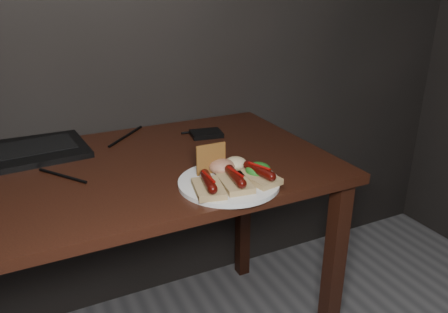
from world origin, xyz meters
TOP-DOWN VIEW (x-y plane):
  - desk at (0.00, 1.38)m, footprint 1.40×0.70m
  - laptop at (-0.20, 1.68)m, footprint 0.44×0.40m
  - hard_drive at (0.42, 1.53)m, footprint 0.12×0.10m
  - desk_cables at (-0.01, 1.52)m, footprint 0.92×0.41m
  - plate at (0.31, 1.14)m, footprint 0.28×0.28m
  - bread_sausage_left at (0.24, 1.11)m, footprint 0.09×0.13m
  - bread_sausage_center at (0.31, 1.11)m, footprint 0.08×0.12m
  - bread_sausage_right at (0.38, 1.11)m, footprint 0.09×0.13m
  - crispbread at (0.29, 1.21)m, footprint 0.08×0.01m
  - salad_greens at (0.39, 1.13)m, footprint 0.07×0.07m
  - salsa_mound at (0.32, 1.20)m, footprint 0.07×0.07m
  - coleslaw_mound at (0.36, 1.20)m, footprint 0.06×0.06m

SIDE VIEW (x-z plane):
  - desk at x=0.00m, z-range 0.29..1.04m
  - desk_cables at x=-0.01m, z-range 0.75..0.76m
  - plate at x=0.31m, z-range 0.75..0.76m
  - hard_drive at x=0.42m, z-range 0.75..0.77m
  - bread_sausage_left at x=0.24m, z-range 0.76..0.80m
  - bread_sausage_center at x=0.31m, z-range 0.76..0.80m
  - bread_sausage_right at x=0.38m, z-range 0.76..0.80m
  - coleslaw_mound at x=0.36m, z-range 0.76..0.80m
  - salad_greens at x=0.39m, z-range 0.76..0.80m
  - salsa_mound at x=0.32m, z-range 0.76..0.80m
  - laptop at x=-0.20m, z-range 0.68..0.92m
  - crispbread at x=0.29m, z-range 0.76..0.85m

